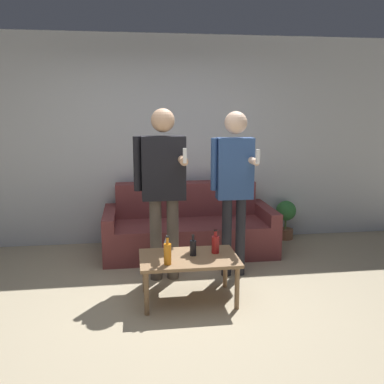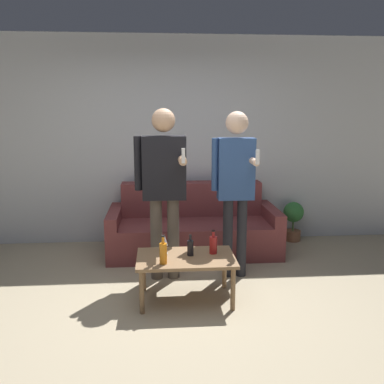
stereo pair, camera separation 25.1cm
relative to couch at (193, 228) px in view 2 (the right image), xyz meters
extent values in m
plane|color=tan|center=(-0.36, -1.69, -0.29)|extent=(16.00, 16.00, 0.00)
cube|color=silver|center=(-0.36, 0.50, 1.06)|extent=(8.00, 0.06, 2.70)
cube|color=brown|center=(0.00, -0.19, -0.09)|extent=(1.80, 0.66, 0.40)
cube|color=brown|center=(0.00, 0.27, 0.12)|extent=(1.80, 0.26, 0.83)
cube|color=brown|center=(-0.97, -0.07, -0.02)|extent=(0.14, 0.92, 0.56)
cube|color=brown|center=(0.97, -0.07, -0.02)|extent=(0.14, 0.92, 0.56)
cube|color=#8E6B47|center=(-0.19, -1.42, 0.12)|extent=(0.91, 0.59, 0.03)
cylinder|color=#8E6B47|center=(-0.59, -1.66, -0.10)|extent=(0.04, 0.04, 0.40)
cylinder|color=#8E6B47|center=(0.22, -1.66, -0.10)|extent=(0.04, 0.04, 0.40)
cylinder|color=#8E6B47|center=(-0.59, -1.17, -0.10)|extent=(0.04, 0.04, 0.40)
cylinder|color=#8E6B47|center=(0.22, -1.17, -0.10)|extent=(0.04, 0.04, 0.40)
cylinder|color=#B21E1E|center=(0.08, -1.35, 0.22)|extent=(0.07, 0.07, 0.16)
cylinder|color=#B21E1E|center=(0.08, -1.35, 0.33)|extent=(0.03, 0.03, 0.06)
cylinder|color=black|center=(0.08, -1.35, 0.36)|extent=(0.03, 0.03, 0.01)
cylinder|color=black|center=(-0.14, -1.38, 0.21)|extent=(0.06, 0.06, 0.14)
cylinder|color=black|center=(-0.14, -1.38, 0.31)|extent=(0.02, 0.02, 0.06)
cylinder|color=black|center=(-0.14, -1.38, 0.33)|extent=(0.03, 0.03, 0.01)
cylinder|color=orange|center=(-0.40, -1.58, 0.23)|extent=(0.07, 0.07, 0.19)
cylinder|color=orange|center=(-0.40, -1.58, 0.36)|extent=(0.03, 0.03, 0.07)
cylinder|color=black|center=(-0.40, -1.58, 0.39)|extent=(0.03, 0.03, 0.01)
cylinder|color=silver|center=(-0.38, -1.32, 0.14)|extent=(0.06, 0.06, 0.01)
cylinder|color=silver|center=(-0.38, -1.32, 0.18)|extent=(0.01, 0.01, 0.08)
cone|color=silver|center=(-0.38, -1.32, 0.27)|extent=(0.07, 0.07, 0.11)
cylinder|color=brown|center=(-0.46, -0.86, 0.14)|extent=(0.12, 0.12, 0.86)
cylinder|color=brown|center=(-0.28, -0.86, 0.14)|extent=(0.12, 0.12, 0.86)
cube|color=black|center=(-0.37, -0.86, 0.89)|extent=(0.44, 0.19, 0.65)
sphere|color=tan|center=(-0.37, -0.86, 1.37)|extent=(0.24, 0.24, 0.24)
cylinder|color=black|center=(-0.63, -0.86, 0.94)|extent=(0.08, 0.08, 0.55)
cylinder|color=tan|center=(-0.19, -1.01, 0.99)|extent=(0.08, 0.29, 0.08)
cube|color=white|center=(-0.19, -1.18, 1.05)|extent=(0.03, 0.03, 0.14)
cylinder|color=#232328|center=(0.30, -0.87, 0.13)|extent=(0.10, 0.10, 0.85)
cylinder|color=#232328|center=(0.45, -0.87, 0.13)|extent=(0.10, 0.10, 0.85)
cube|color=#2D4C84|center=(0.37, -0.87, 0.87)|extent=(0.37, 0.16, 0.64)
sphere|color=beige|center=(0.37, -0.87, 1.34)|extent=(0.23, 0.23, 0.23)
cylinder|color=#2D4C84|center=(0.15, -0.87, 0.92)|extent=(0.07, 0.07, 0.54)
cylinder|color=beige|center=(0.52, -1.00, 0.96)|extent=(0.07, 0.27, 0.07)
cube|color=white|center=(0.52, -1.17, 1.02)|extent=(0.03, 0.03, 0.14)
cylinder|color=#936042|center=(1.39, 0.31, -0.23)|extent=(0.21, 0.21, 0.14)
cylinder|color=#476B38|center=(1.39, 0.31, -0.07)|extent=(0.03, 0.03, 0.16)
sphere|color=#337A38|center=(1.39, 0.31, 0.10)|extent=(0.27, 0.27, 0.27)
camera|label=1|loc=(-0.69, -5.15, 1.49)|focal=40.00mm
camera|label=2|loc=(-0.44, -5.17, 1.49)|focal=40.00mm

